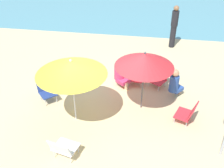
{
  "coord_description": "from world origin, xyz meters",
  "views": [
    {
      "loc": [
        1.28,
        -6.13,
        4.88
      ],
      "look_at": [
        0.29,
        0.16,
        0.7
      ],
      "focal_mm": 42.71,
      "sensor_mm": 36.0,
      "label": 1
    }
  ],
  "objects_px": {
    "umbrella_red": "(145,60)",
    "person_c": "(174,26)",
    "beach_chair_d": "(63,148)",
    "swim_ring": "(52,81)",
    "umbrella_yellow": "(71,68)",
    "beach_chair_c": "(136,75)",
    "person_a": "(175,83)",
    "beach_chair_b": "(46,89)",
    "beach_chair_e": "(188,113)",
    "beach_chair_a": "(159,77)",
    "person_b": "(121,74)"
  },
  "relations": [
    {
      "from": "umbrella_red",
      "to": "person_c",
      "type": "bearing_deg",
      "value": 77.12
    },
    {
      "from": "beach_chair_d",
      "to": "person_a",
      "type": "xyz_separation_m",
      "value": [
        2.6,
        2.88,
        0.16
      ]
    },
    {
      "from": "person_b",
      "to": "swim_ring",
      "type": "bearing_deg",
      "value": -133.78
    },
    {
      "from": "beach_chair_b",
      "to": "person_a",
      "type": "xyz_separation_m",
      "value": [
        3.81,
        0.72,
        0.14
      ]
    },
    {
      "from": "beach_chair_d",
      "to": "swim_ring",
      "type": "distance_m",
      "value": 3.4
    },
    {
      "from": "swim_ring",
      "to": "umbrella_yellow",
      "type": "bearing_deg",
      "value": -52.37
    },
    {
      "from": "beach_chair_c",
      "to": "person_a",
      "type": "distance_m",
      "value": 1.38
    },
    {
      "from": "beach_chair_d",
      "to": "beach_chair_e",
      "type": "bearing_deg",
      "value": -44.86
    },
    {
      "from": "umbrella_red",
      "to": "person_a",
      "type": "height_order",
      "value": "umbrella_red"
    },
    {
      "from": "umbrella_red",
      "to": "person_b",
      "type": "xyz_separation_m",
      "value": [
        -0.76,
        1.07,
        -1.12
      ]
    },
    {
      "from": "beach_chair_b",
      "to": "beach_chair_c",
      "type": "xyz_separation_m",
      "value": [
        2.61,
        1.36,
        -0.06
      ]
    },
    {
      "from": "umbrella_red",
      "to": "person_c",
      "type": "xyz_separation_m",
      "value": [
        1.0,
        4.37,
        -0.67
      ]
    },
    {
      "from": "swim_ring",
      "to": "beach_chair_d",
      "type": "bearing_deg",
      "value": -65.44
    },
    {
      "from": "beach_chair_d",
      "to": "person_b",
      "type": "height_order",
      "value": "person_b"
    },
    {
      "from": "beach_chair_b",
      "to": "person_b",
      "type": "relative_size",
      "value": 0.79
    },
    {
      "from": "person_b",
      "to": "person_c",
      "type": "relative_size",
      "value": 0.52
    },
    {
      "from": "umbrella_yellow",
      "to": "beach_chair_d",
      "type": "xyz_separation_m",
      "value": [
        0.1,
        -1.38,
        -1.3
      ]
    },
    {
      "from": "beach_chair_b",
      "to": "person_b",
      "type": "height_order",
      "value": "person_b"
    },
    {
      "from": "person_a",
      "to": "beach_chair_a",
      "type": "bearing_deg",
      "value": 78.25
    },
    {
      "from": "umbrella_yellow",
      "to": "swim_ring",
      "type": "distance_m",
      "value": 2.67
    },
    {
      "from": "beach_chair_a",
      "to": "beach_chair_b",
      "type": "distance_m",
      "value": 3.61
    },
    {
      "from": "swim_ring",
      "to": "umbrella_red",
      "type": "bearing_deg",
      "value": -16.04
    },
    {
      "from": "person_a",
      "to": "umbrella_yellow",
      "type": "bearing_deg",
      "value": 160.62
    },
    {
      "from": "beach_chair_a",
      "to": "person_a",
      "type": "height_order",
      "value": "person_a"
    },
    {
      "from": "beach_chair_b",
      "to": "beach_chair_d",
      "type": "distance_m",
      "value": 2.48
    },
    {
      "from": "umbrella_red",
      "to": "umbrella_yellow",
      "type": "relative_size",
      "value": 0.97
    },
    {
      "from": "beach_chair_e",
      "to": "umbrella_yellow",
      "type": "bearing_deg",
      "value": 28.08
    },
    {
      "from": "umbrella_red",
      "to": "person_b",
      "type": "bearing_deg",
      "value": 125.38
    },
    {
      "from": "umbrella_red",
      "to": "person_a",
      "type": "bearing_deg",
      "value": 35.76
    },
    {
      "from": "beach_chair_d",
      "to": "beach_chair_e",
      "type": "height_order",
      "value": "beach_chair_d"
    },
    {
      "from": "umbrella_yellow",
      "to": "beach_chair_c",
      "type": "xyz_separation_m",
      "value": [
        1.49,
        2.14,
        -1.34
      ]
    },
    {
      "from": "umbrella_red",
      "to": "person_b",
      "type": "distance_m",
      "value": 1.72
    },
    {
      "from": "umbrella_red",
      "to": "beach_chair_b",
      "type": "distance_m",
      "value": 3.11
    },
    {
      "from": "umbrella_red",
      "to": "umbrella_yellow",
      "type": "distance_m",
      "value": 1.93
    },
    {
      "from": "beach_chair_a",
      "to": "swim_ring",
      "type": "xyz_separation_m",
      "value": [
        -3.55,
        -0.42,
        -0.27
      ]
    },
    {
      "from": "beach_chair_b",
      "to": "umbrella_yellow",
      "type": "bearing_deg",
      "value": 12.72
    },
    {
      "from": "umbrella_red",
      "to": "beach_chair_b",
      "type": "xyz_separation_m",
      "value": [
        -2.87,
        -0.04,
        -1.21
      ]
    },
    {
      "from": "beach_chair_c",
      "to": "person_c",
      "type": "relative_size",
      "value": 0.34
    },
    {
      "from": "beach_chair_b",
      "to": "person_a",
      "type": "bearing_deg",
      "value": 58.28
    },
    {
      "from": "person_a",
      "to": "swim_ring",
      "type": "bearing_deg",
      "value": 128.74
    },
    {
      "from": "beach_chair_e",
      "to": "person_a",
      "type": "height_order",
      "value": "person_a"
    },
    {
      "from": "beach_chair_a",
      "to": "beach_chair_b",
      "type": "bearing_deg",
      "value": -35.58
    },
    {
      "from": "beach_chair_b",
      "to": "beach_chair_c",
      "type": "bearing_deg",
      "value": 75.06
    },
    {
      "from": "beach_chair_e",
      "to": "person_a",
      "type": "distance_m",
      "value": 1.2
    },
    {
      "from": "umbrella_red",
      "to": "person_c",
      "type": "height_order",
      "value": "umbrella_red"
    },
    {
      "from": "beach_chair_e",
      "to": "person_b",
      "type": "height_order",
      "value": "person_b"
    },
    {
      "from": "umbrella_red",
      "to": "umbrella_yellow",
      "type": "bearing_deg",
      "value": -154.93
    },
    {
      "from": "umbrella_yellow",
      "to": "beach_chair_a",
      "type": "bearing_deg",
      "value": 43.41
    },
    {
      "from": "beach_chair_c",
      "to": "swim_ring",
      "type": "xyz_separation_m",
      "value": [
        -2.8,
        -0.44,
        -0.25
      ]
    },
    {
      "from": "umbrella_yellow",
      "to": "person_a",
      "type": "distance_m",
      "value": 3.29
    }
  ]
}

